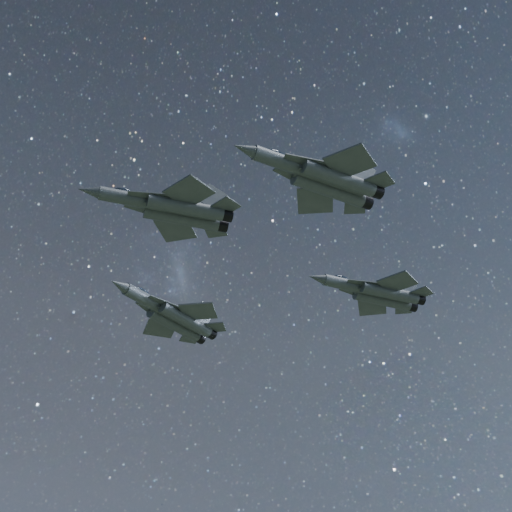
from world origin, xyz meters
TOP-DOWN VIEW (x-y plane):
  - jet_lead at (-15.09, -2.98)m, footprint 17.33×11.55m
  - jet_left at (-4.29, 13.94)m, footprint 18.20×12.43m
  - jet_right at (-4.18, -15.35)m, footprint 18.20×12.55m
  - jet_slot at (18.89, -0.85)m, footprint 17.87×12.09m

SIDE VIEW (x-z plane):
  - jet_left at x=-4.29m, z-range 142.12..146.68m
  - jet_lead at x=-15.09m, z-range 144.06..148.46m
  - jet_right at x=-4.18m, z-range 145.56..150.13m
  - jet_slot at x=18.89m, z-range 147.14..151.64m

